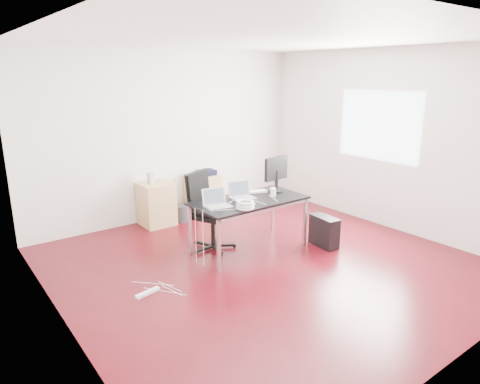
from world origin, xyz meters
TOP-DOWN VIEW (x-y plane):
  - room_shell at (0.04, 0.00)m, footprint 5.00×5.00m
  - desk at (0.13, 0.51)m, footprint 1.60×0.80m
  - office_chair at (-0.31, 0.90)m, footprint 0.63×0.64m
  - filing_cabinet_left at (-0.45, 2.23)m, footprint 0.50×0.50m
  - filing_cabinet_right at (0.45, 2.23)m, footprint 0.50×0.50m
  - pc_tower at (1.06, -0.05)m, footprint 0.25×0.47m
  - wastebasket at (-0.07, 2.13)m, footprint 0.30×0.30m
  - power_strip at (-1.59, 0.17)m, footprint 0.31×0.11m
  - laptop_left at (-0.41, 0.51)m, footprint 0.36×0.30m
  - laptop_right at (0.09, 0.62)m, footprint 0.37×0.31m
  - monitor at (0.72, 0.63)m, footprint 0.45×0.26m
  - keyboard at (0.38, 0.77)m, footprint 0.46×0.27m
  - cup_white at (0.49, 0.43)m, footprint 0.10×0.10m
  - cup_brown at (0.57, 0.52)m, footprint 0.08×0.08m
  - cable_coil at (-0.17, 0.21)m, footprint 0.24×0.24m
  - power_adapter at (-0.02, 0.28)m, footprint 0.09×0.09m
  - speaker at (-0.51, 2.26)m, footprint 0.11×0.10m
  - navy_garment at (0.53, 2.22)m, footprint 0.30×0.24m

SIDE VIEW (x-z plane):
  - power_strip at x=-1.59m, z-range 0.00..0.04m
  - wastebasket at x=-0.07m, z-range 0.00..0.28m
  - pc_tower at x=1.06m, z-range 0.00..0.44m
  - filing_cabinet_left at x=-0.45m, z-range 0.00..0.70m
  - filing_cabinet_right at x=0.45m, z-range 0.00..0.70m
  - office_chair at x=-0.31m, z-range 0.06..1.15m
  - desk at x=0.13m, z-range 0.31..1.04m
  - keyboard at x=0.38m, z-range 0.73..0.75m
  - power_adapter at x=-0.02m, z-range 0.73..0.76m
  - navy_garment at x=0.53m, z-range 0.70..0.79m
  - cup_brown at x=0.57m, z-range 0.73..0.83m
  - cable_coil at x=-0.17m, z-range 0.73..0.84m
  - laptop_left at x=-0.41m, z-range 0.67..0.90m
  - laptop_right at x=0.09m, z-range 0.67..0.90m
  - speaker at x=-0.51m, z-range 0.70..0.88m
  - cup_white at x=0.49m, z-range 0.73..0.85m
  - monitor at x=0.72m, z-range 0.76..1.27m
  - room_shell at x=0.04m, z-range -1.10..3.90m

